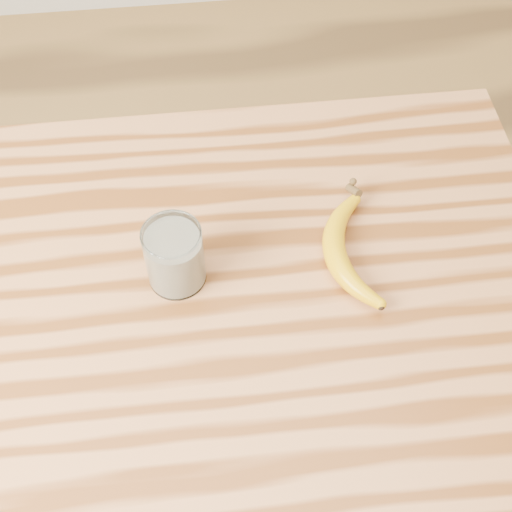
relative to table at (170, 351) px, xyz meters
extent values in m
plane|color=olive|center=(0.00, 0.00, -0.77)|extent=(4.00, 4.00, 0.00)
cube|color=#AE6F3F|center=(0.00, 0.00, 0.11)|extent=(1.20, 0.80, 0.04)
cylinder|color=brown|center=(0.54, 0.34, -0.34)|extent=(0.06, 0.06, 0.86)
cylinder|color=white|center=(0.03, 0.05, 0.18)|extent=(0.08, 0.08, 0.11)
torus|color=white|center=(0.03, 0.05, 0.23)|extent=(0.08, 0.08, 0.00)
cylinder|color=#F2E9CD|center=(0.03, 0.05, 0.18)|extent=(0.08, 0.08, 0.09)
camera|label=1|loc=(0.08, -0.54, 1.01)|focal=50.00mm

